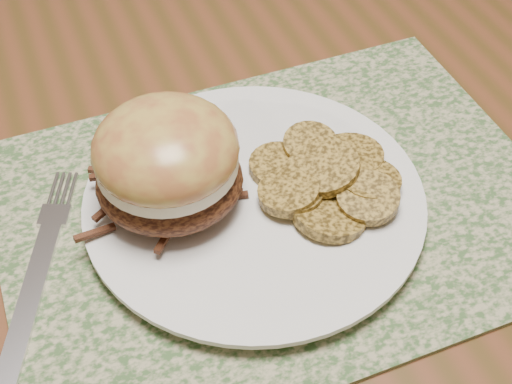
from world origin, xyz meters
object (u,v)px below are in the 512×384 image
Objects in this scene: dinner_plate at (254,202)px; fork at (40,266)px; pork_sandwich at (167,162)px; dining_table at (356,217)px.

fork is at bearing 178.54° from dinner_plate.
dinner_plate is 1.77× the size of pork_sandwich.
fork is (-0.29, -0.02, 0.09)m from dining_table.
dining_table is 7.88× the size of fork.
dinner_plate is at bearing -169.25° from dining_table.
dining_table is 10.21× the size of pork_sandwich.
pork_sandwich is at bearing -179.27° from dining_table.
pork_sandwich is at bearing 162.95° from dinner_plate.
pork_sandwich is at bearing 31.20° from fork.
dinner_plate is (-0.11, -0.02, 0.09)m from dining_table.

